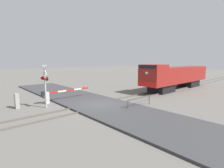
# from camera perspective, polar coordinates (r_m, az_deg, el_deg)

# --- Properties ---
(ground_plane) EXTENTS (160.00, 160.00, 0.00)m
(ground_plane) POSITION_cam_1_polar(r_m,az_deg,el_deg) (16.67, -4.10, -7.16)
(ground_plane) COLOR #605E59
(rail_track_left) EXTENTS (0.08, 80.00, 0.15)m
(rail_track_left) POSITION_cam_1_polar(r_m,az_deg,el_deg) (17.21, -5.57, -6.44)
(rail_track_left) COLOR #59544C
(rail_track_left) RESTS_ON ground_plane
(rail_track_right) EXTENTS (0.08, 80.00, 0.15)m
(rail_track_right) POSITION_cam_1_polar(r_m,az_deg,el_deg) (16.11, -2.54, -7.41)
(rail_track_right) COLOR #59544C
(rail_track_right) RESTS_ON ground_plane
(road_surface) EXTENTS (36.00, 5.52, 0.15)m
(road_surface) POSITION_cam_1_polar(r_m,az_deg,el_deg) (16.65, -4.11, -6.91)
(road_surface) COLOR #38383A
(road_surface) RESTS_ON ground_plane
(locomotive) EXTENTS (2.83, 14.88, 3.77)m
(locomotive) POSITION_cam_1_polar(r_m,az_deg,el_deg) (27.46, 20.41, 2.50)
(locomotive) COLOR black
(locomotive) RESTS_ON ground_plane
(crossing_signal) EXTENTS (1.18, 0.33, 3.93)m
(crossing_signal) POSITION_cam_1_polar(r_m,az_deg,el_deg) (16.54, -21.36, 0.77)
(crossing_signal) COLOR #ADADB2
(crossing_signal) RESTS_ON ground_plane
(crossing_gate) EXTENTS (0.36, 5.46, 1.28)m
(crossing_gate) POSITION_cam_1_polar(r_m,az_deg,el_deg) (18.65, -18.87, -3.44)
(crossing_gate) COLOR silver
(crossing_gate) RESTS_ON ground_plane
(utility_cabinet) EXTENTS (0.52, 0.32, 1.35)m
(utility_cabinet) POSITION_cam_1_polar(r_m,az_deg,el_deg) (17.79, -28.98, -4.96)
(utility_cabinet) COLOR #999993
(utility_cabinet) RESTS_ON ground_plane
(guard_railing) EXTENTS (0.08, 3.15, 0.95)m
(guard_railing) POSITION_cam_1_polar(r_m,az_deg,el_deg) (16.22, 9.03, -5.38)
(guard_railing) COLOR #4C4742
(guard_railing) RESTS_ON ground_plane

